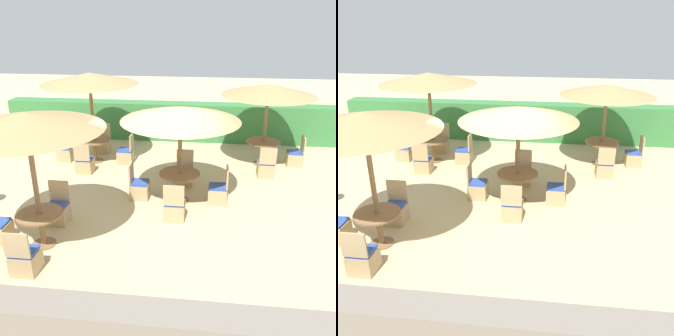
{
  "view_description": "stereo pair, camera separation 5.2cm",
  "coord_description": "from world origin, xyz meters",
  "views": [
    {
      "loc": [
        0.96,
        -7.63,
        4.36
      ],
      "look_at": [
        0.0,
        0.6,
        0.9
      ],
      "focal_mm": 40.0,
      "sensor_mm": 36.0,
      "label": 1
    },
    {
      "loc": [
        1.01,
        -7.63,
        4.36
      ],
      "look_at": [
        0.0,
        0.6,
        0.9
      ],
      "focal_mm": 40.0,
      "sensor_mm": 36.0,
      "label": 2
    }
  ],
  "objects": [
    {
      "name": "parasol_center",
      "position": [
        0.28,
        0.67,
        2.21
      ],
      "size": [
        2.78,
        2.78,
        2.38
      ],
      "color": "olive",
      "rests_on": "ground_plane"
    },
    {
      "name": "patio_chair_center_east",
      "position": [
        1.23,
        0.7,
        0.26
      ],
      "size": [
        0.46,
        0.46,
        0.93
      ],
      "rotation": [
        0.0,
        0.0,
        1.57
      ],
      "color": "tan",
      "rests_on": "ground_plane"
    },
    {
      "name": "patio_chair_back_left_north",
      "position": [
        -2.59,
        3.93,
        0.26
      ],
      "size": [
        0.46,
        0.46,
        0.93
      ],
      "rotation": [
        0.0,
        0.0,
        3.14
      ],
      "color": "tan",
      "rests_on": "ground_plane"
    },
    {
      "name": "round_table_back_left",
      "position": [
        -2.59,
        3.05,
        0.53
      ],
      "size": [
        0.95,
        0.95,
        0.7
      ],
      "color": "olive",
      "rests_on": "ground_plane"
    },
    {
      "name": "parasol_back_left",
      "position": [
        -2.59,
        3.05,
        2.58
      ],
      "size": [
        2.87,
        2.87,
        2.75
      ],
      "color": "olive",
      "rests_on": "ground_plane"
    },
    {
      "name": "patio_chair_front_left_north",
      "position": [
        -2.32,
        -0.67,
        0.26
      ],
      "size": [
        0.46,
        0.46,
        0.93
      ],
      "rotation": [
        0.0,
        0.0,
        3.14
      ],
      "color": "tan",
      "rests_on": "ground_plane"
    },
    {
      "name": "ground_plane",
      "position": [
        0.0,
        0.0,
        0.0
      ],
      "size": [
        40.0,
        40.0,
        0.0
      ],
      "primitive_type": "plane",
      "color": "#C6B284"
    },
    {
      "name": "patio_chair_back_left_west",
      "position": [
        -3.56,
        3.02,
        0.26
      ],
      "size": [
        0.46,
        0.46,
        0.93
      ],
      "rotation": [
        0.0,
        0.0,
        -1.57
      ],
      "color": "tan",
      "rests_on": "ground_plane"
    },
    {
      "name": "patio_chair_back_left_south",
      "position": [
        -2.62,
        2.12,
        0.26
      ],
      "size": [
        0.46,
        0.46,
        0.93
      ],
      "color": "tan",
      "rests_on": "ground_plane"
    },
    {
      "name": "patio_chair_center_south",
      "position": [
        0.24,
        -0.25,
        0.26
      ],
      "size": [
        0.46,
        0.46,
        0.93
      ],
      "color": "tan",
      "rests_on": "ground_plane"
    },
    {
      "name": "round_table_front_left",
      "position": [
        -2.29,
        -1.55,
        0.53
      ],
      "size": [
        0.9,
        0.9,
        0.72
      ],
      "color": "olive",
      "rests_on": "ground_plane"
    },
    {
      "name": "parasol_back_right",
      "position": [
        2.59,
        3.41,
        2.29
      ],
      "size": [
        2.74,
        2.74,
        2.46
      ],
      "color": "olive",
      "rests_on": "ground_plane"
    },
    {
      "name": "round_table_center",
      "position": [
        0.28,
        0.67,
        0.58
      ],
      "size": [
        1.0,
        1.0,
        0.76
      ],
      "color": "olive",
      "rests_on": "ground_plane"
    },
    {
      "name": "parasol_front_left",
      "position": [
        -2.29,
        -1.55,
        2.57
      ],
      "size": [
        2.82,
        2.82,
        2.74
      ],
      "color": "olive",
      "rests_on": "ground_plane"
    },
    {
      "name": "patio_chair_center_west",
      "position": [
        -0.75,
        0.72,
        0.26
      ],
      "size": [
        0.46,
        0.46,
        0.93
      ],
      "rotation": [
        0.0,
        0.0,
        -1.57
      ],
      "color": "tan",
      "rests_on": "ground_plane"
    },
    {
      "name": "patio_chair_center_north",
      "position": [
        0.32,
        1.67,
        0.26
      ],
      "size": [
        0.46,
        0.46,
        0.93
      ],
      "rotation": [
        0.0,
        0.0,
        3.14
      ],
      "color": "tan",
      "rests_on": "ground_plane"
    },
    {
      "name": "round_table_back_right",
      "position": [
        2.59,
        3.41,
        0.58
      ],
      "size": [
        1.02,
        1.02,
        0.74
      ],
      "color": "olive",
      "rests_on": "ground_plane"
    },
    {
      "name": "stone_border",
      "position": [
        0.0,
        -3.65,
        0.26
      ],
      "size": [
        10.0,
        0.56,
        0.52
      ],
      "primitive_type": "cube",
      "color": "slate",
      "rests_on": "ground_plane"
    },
    {
      "name": "patio_chair_back_left_east",
      "position": [
        -1.6,
        3.02,
        0.26
      ],
      "size": [
        0.46,
        0.46,
        0.93
      ],
      "rotation": [
        0.0,
        0.0,
        1.57
      ],
      "color": "tan",
      "rests_on": "ground_plane"
    },
    {
      "name": "patio_chair_back_right_east",
      "position": [
        3.58,
        3.41,
        0.26
      ],
      "size": [
        0.46,
        0.46,
        0.93
      ],
      "rotation": [
        0.0,
        0.0,
        1.57
      ],
      "color": "tan",
      "rests_on": "ground_plane"
    },
    {
      "name": "patio_chair_back_right_south",
      "position": [
        2.59,
        2.45,
        0.26
      ],
      "size": [
        0.46,
        0.46,
        0.93
      ],
      "color": "tan",
      "rests_on": "ground_plane"
    },
    {
      "name": "patio_chair_front_left_south",
      "position": [
        -2.23,
        -2.42,
        0.26
      ],
      "size": [
        0.46,
        0.46,
        0.93
      ],
      "color": "tan",
      "rests_on": "ground_plane"
    },
    {
      "name": "hedge_row",
      "position": [
        0.0,
        5.59,
        0.67
      ],
      "size": [
        13.0,
        0.7,
        1.35
      ],
      "primitive_type": "cube",
      "color": "#387A3D",
      "rests_on": "ground_plane"
    }
  ]
}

